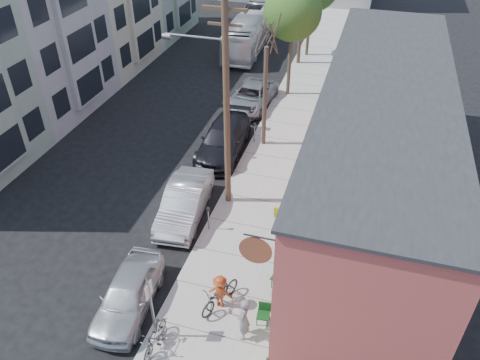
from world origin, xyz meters
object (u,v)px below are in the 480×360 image
(car_1, at_px, (185,202))
(bus, at_px, (249,32))
(sign_post, at_px, (151,305))
(patio_chair_b, at_px, (263,315))
(tree_bare, at_px, (265,98))
(car_0, at_px, (128,294))
(utility_pole_near, at_px, (225,103))
(car_2, at_px, (224,139))
(tree_leafy_mid, at_px, (293,12))
(patio_chair_a, at_px, (278,277))
(parked_bike_b, at_px, (155,342))
(parking_meter_far, at_px, (254,129))
(patron_green, at_px, (277,290))
(car_3, at_px, (251,96))
(patron_grey, at_px, (244,319))
(parking_meter_near, at_px, (208,215))
(parked_bike_a, at_px, (155,337))
(cyclist, at_px, (220,291))

(car_1, xyz_separation_m, bus, (-3.04, 22.25, 0.63))
(sign_post, xyz_separation_m, bus, (-4.59, 28.92, -0.39))
(sign_post, height_order, bus, sign_post)
(car_1, bearing_deg, patio_chair_b, -50.94)
(tree_bare, height_order, car_0, tree_bare)
(utility_pole_near, relative_size, car_1, 2.04)
(utility_pole_near, height_order, car_2, utility_pole_near)
(tree_leafy_mid, bearing_deg, patio_chair_a, -79.66)
(parked_bike_b, xyz_separation_m, car_2, (-1.78, 13.09, 0.27))
(parking_meter_far, distance_m, bus, 15.70)
(patron_green, relative_size, car_3, 0.29)
(patron_grey, height_order, car_2, patron_grey)
(parking_meter_far, bearing_deg, parking_meter_near, -90.00)
(patio_chair_a, bearing_deg, parked_bike_a, -116.86)
(parking_meter_near, distance_m, parked_bike_b, 6.45)
(patio_chair_b, bearing_deg, tree_leafy_mid, 93.06)
(sign_post, xyz_separation_m, car_1, (-1.55, 6.67, -1.02))
(utility_pole_near, bearing_deg, bus, 102.58)
(car_3, bearing_deg, sign_post, -80.11)
(sign_post, height_order, car_2, sign_post)
(parking_meter_near, xyz_separation_m, car_0, (-1.45, -4.88, -0.24))
(parking_meter_far, distance_m, parked_bike_a, 14.28)
(parked_bike_a, distance_m, car_1, 7.27)
(tree_leafy_mid, height_order, bus, tree_leafy_mid)
(car_1, relative_size, bus, 0.48)
(patron_green, bearing_deg, car_1, -106.44)
(utility_pole_near, height_order, car_1, utility_pole_near)
(utility_pole_near, distance_m, patron_grey, 9.00)
(sign_post, xyz_separation_m, utility_pole_near, (0.04, 8.19, 3.58))
(tree_leafy_mid, relative_size, car_0, 1.71)
(tree_leafy_mid, relative_size, bus, 0.72)
(parked_bike_a, bearing_deg, tree_leafy_mid, 89.57)
(car_0, bearing_deg, car_2, 84.28)
(cyclist, xyz_separation_m, car_0, (-3.31, -0.95, -0.14))
(parking_meter_near, distance_m, tree_bare, 8.26)
(patron_green, xyz_separation_m, car_2, (-5.35, 9.96, -0.09))
(parking_meter_near, bearing_deg, car_3, 96.55)
(patron_green, bearing_deg, patio_chair_a, -147.96)
(car_3, bearing_deg, utility_pole_near, -76.14)
(car_3, bearing_deg, bus, 111.40)
(parked_bike_b, bearing_deg, patron_green, 48.20)
(patron_grey, height_order, car_1, patron_grey)
(patron_green, bearing_deg, utility_pole_near, -125.27)
(cyclist, bearing_deg, parked_bike_a, 58.98)
(sign_post, xyz_separation_m, car_3, (-1.55, 18.53, -1.10))
(parked_bike_a, bearing_deg, car_3, 95.52)
(patio_chair_a, bearing_deg, parking_meter_far, 124.21)
(tree_leafy_mid, bearing_deg, car_0, -95.75)
(parked_bike_a, bearing_deg, sign_post, 114.22)
(utility_pole_near, bearing_deg, patron_green, -56.04)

